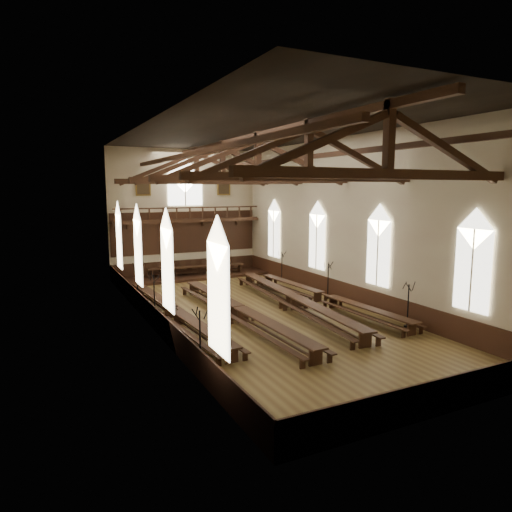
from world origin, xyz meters
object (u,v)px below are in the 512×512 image
at_px(refectory_row_a, 174,312).
at_px(refectory_row_c, 294,299).
at_px(candelabrum_left_mid, 155,306).
at_px(candelabrum_right_near, 408,313).
at_px(refectory_row_d, 325,297).
at_px(dais, 197,276).
at_px(high_table, 197,267).
at_px(candelabrum_left_near, 200,350).
at_px(refectory_row_b, 239,310).
at_px(candelabrum_right_mid, 328,287).
at_px(candelabrum_left_far, 138,291).
at_px(candelabrum_right_far, 282,272).

bearing_deg(refectory_row_a, refectory_row_c, -4.47).
bearing_deg(candelabrum_left_mid, candelabrum_right_near, -31.44).
height_order(refectory_row_d, dais, refectory_row_d).
relative_size(high_table, candelabrum_left_near, 3.14).
height_order(refectory_row_b, refectory_row_c, refectory_row_c).
xyz_separation_m(dais, candelabrum_left_mid, (-5.91, -10.34, 0.69)).
xyz_separation_m(candelabrum_left_near, candelabrum_right_mid, (11.10, 7.29, -0.03)).
bearing_deg(dais, candelabrum_right_near, -73.15).
bearing_deg(candelabrum_left_far, high_table, 46.27).
bearing_deg(refectory_row_c, candelabrum_left_mid, 171.71).
bearing_deg(candelabrum_right_far, candelabrum_right_mid, -90.00).
height_order(refectory_row_c, candelabrum_right_far, candelabrum_right_far).
xyz_separation_m(refectory_row_a, candelabrum_left_near, (-0.87, -6.61, 0.22)).
bearing_deg(candelabrum_left_near, high_table, 71.38).
xyz_separation_m(candelabrum_left_near, candelabrum_right_far, (11.10, 13.23, -0.04)).
distance_m(refectory_row_b, high_table, 12.48).
xyz_separation_m(dais, high_table, (0.00, 0.00, 0.70)).
xyz_separation_m(high_table, candelabrum_right_far, (5.19, -4.31, -0.10)).
xyz_separation_m(candelabrum_left_far, candelabrum_right_far, (11.10, 1.87, -0.06)).
bearing_deg(candelabrum_right_near, dais, 106.85).
distance_m(refectory_row_c, high_table, 11.65).
xyz_separation_m(refectory_row_b, candelabrum_left_mid, (-4.00, 1.98, 0.22)).
bearing_deg(refectory_row_d, dais, 109.25).
bearing_deg(refectory_row_b, refectory_row_d, 6.92).
bearing_deg(candelabrum_left_far, candelabrum_left_mid, -90.00).
distance_m(dais, candelabrum_left_near, 18.53).
relative_size(candelabrum_left_far, candelabrum_right_near, 1.08).
bearing_deg(refectory_row_a, candelabrum_right_near, -31.16).
bearing_deg(candelabrum_right_far, high_table, 140.25).
xyz_separation_m(refectory_row_a, candelabrum_right_mid, (10.23, 0.68, 0.19)).
bearing_deg(refectory_row_b, candelabrum_right_mid, 16.23).
bearing_deg(refectory_row_d, refectory_row_b, -173.08).
relative_size(refectory_row_c, candelabrum_right_mid, 6.42).
height_order(refectory_row_c, dais, refectory_row_c).
height_order(high_table, candelabrum_right_far, candelabrum_right_far).
bearing_deg(high_table, candelabrum_left_far, -133.73).
bearing_deg(candelabrum_left_mid, refectory_row_a, -34.61).
xyz_separation_m(refectory_row_b, candelabrum_right_near, (7.10, -4.80, 0.14)).
xyz_separation_m(high_table, candelabrum_left_near, (-5.91, -17.55, -0.06)).
xyz_separation_m(refectory_row_b, refectory_row_d, (5.97, 0.72, -0.06)).
xyz_separation_m(refectory_row_c, dais, (-1.94, 11.49, -0.49)).
height_order(candelabrum_left_far, candelabrum_right_mid, candelabrum_left_far).
bearing_deg(candelabrum_left_near, refectory_row_b, 52.55).
xyz_separation_m(dais, candelabrum_left_far, (-5.91, -6.18, 0.66)).
relative_size(candelabrum_right_mid, candelabrum_right_far, 1.02).
relative_size(refectory_row_b, refectory_row_d, 1.05).
xyz_separation_m(refectory_row_b, candelabrum_right_far, (7.10, 8.01, 0.13)).
bearing_deg(candelabrum_right_mid, refectory_row_d, -130.21).
distance_m(refectory_row_a, candelabrum_left_near, 6.67).
distance_m(candelabrum_right_near, candelabrum_right_mid, 6.87).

